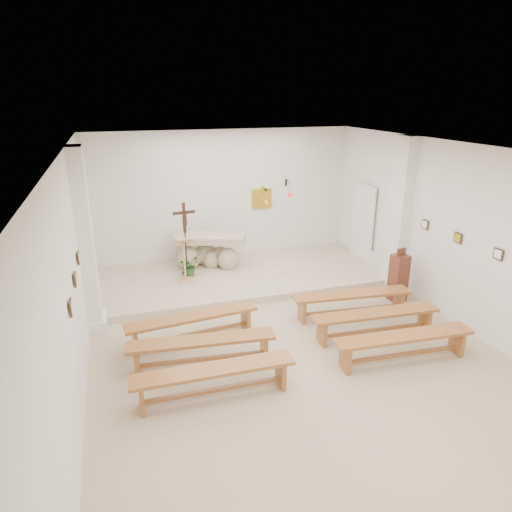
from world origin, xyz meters
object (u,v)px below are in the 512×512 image
object	(u,v)px
crucifix_stand	(185,233)
bench_left_front	(192,322)
bench_left_third	(214,376)
donation_pedestal	(398,277)
bench_left_second	(202,346)
lectern	(185,259)
bench_right_second	(375,318)
bench_right_front	(352,299)
bench_right_third	(404,341)
altar	(209,253)

from	to	relation	value
crucifix_stand	bench_left_front	distance (m)	3.15
bench_left_front	bench_left_third	size ratio (longest dim) A/B	1.01
donation_pedestal	bench_left_third	world-z (taller)	donation_pedestal
donation_pedestal	bench_left_second	size ratio (longest dim) A/B	0.49
crucifix_stand	bench_left_second	distance (m)	4.02
crucifix_stand	bench_left_second	size ratio (longest dim) A/B	0.72
lectern	bench_right_second	size ratio (longest dim) A/B	0.45
bench_right_front	bench_right_third	bearing A→B (deg)	-84.44
bench_right_second	bench_right_third	xyz separation A→B (m)	(0.00, -0.89, 0.00)
donation_pedestal	bench_left_third	size ratio (longest dim) A/B	0.49
altar	bench_left_third	bearing A→B (deg)	-81.70
bench_left_second	bench_right_second	world-z (taller)	same
crucifix_stand	altar	bearing A→B (deg)	18.70
crucifix_stand	bench_right_third	bearing A→B (deg)	-67.14
bench_right_second	bench_left_second	bearing A→B (deg)	-176.43
bench_right_front	altar	bearing A→B (deg)	129.59
bench_left_second	bench_right_third	world-z (taller)	same
bench_left_second	bench_right_second	size ratio (longest dim) A/B	1.00
bench_left_front	bench_right_second	xyz separation A→B (m)	(3.29, -0.89, 0.00)
bench_left_front	bench_right_third	xyz separation A→B (m)	(3.29, -1.78, 0.00)
crucifix_stand	bench_left_second	xyz separation A→B (m)	(-0.40, -3.92, -0.79)
crucifix_stand	lectern	bearing A→B (deg)	-111.41
bench_left_second	bench_left_third	xyz separation A→B (m)	(0.00, -0.89, 0.00)
bench_right_front	bench_right_third	xyz separation A→B (m)	(0.00, -1.78, 0.00)
lectern	bench_left_front	world-z (taller)	lectern
bench_left_front	bench_left_third	distance (m)	1.78
lectern	bench_right_second	bearing A→B (deg)	-50.81
altar	bench_right_third	distance (m)	5.61
lectern	donation_pedestal	xyz separation A→B (m)	(4.37, -2.11, -0.17)
donation_pedestal	bench_left_third	distance (m)	5.14
bench_right_front	bench_right_second	bearing A→B (deg)	-84.44
bench_left_front	bench_left_second	world-z (taller)	same
bench_left_second	bench_right_third	bearing A→B (deg)	-9.46
lectern	altar	bearing A→B (deg)	45.55
altar	bench_left_third	world-z (taller)	altar
donation_pedestal	bench_right_front	distance (m)	1.43
altar	lectern	size ratio (longest dim) A/B	1.71
donation_pedestal	bench_right_front	xyz separation A→B (m)	(-1.36, -0.42, -0.14)
bench_left_third	bench_right_second	bearing A→B (deg)	16.10
bench_left_second	bench_right_third	distance (m)	3.40
altar	bench_left_third	size ratio (longest dim) A/B	0.78
donation_pedestal	lectern	bearing A→B (deg)	148.04
crucifix_stand	donation_pedestal	distance (m)	5.03
bench_left_front	bench_right_second	bearing A→B (deg)	-21.62
bench_left_front	altar	bearing A→B (deg)	66.55
bench_right_second	bench_right_front	bearing A→B (deg)	93.57
crucifix_stand	bench_left_front	size ratio (longest dim) A/B	0.72
lectern	donation_pedestal	world-z (taller)	lectern
bench_right_third	bench_left_third	bearing A→B (deg)	-176.48
bench_left_front	bench_left_second	distance (m)	0.89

